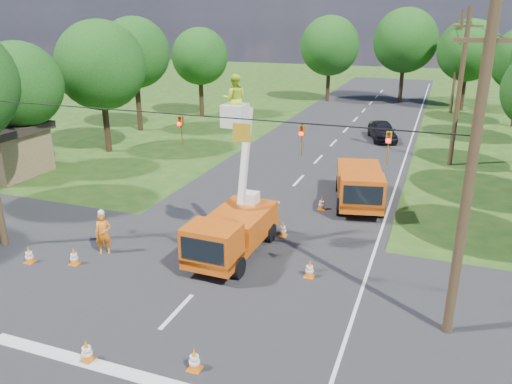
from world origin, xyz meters
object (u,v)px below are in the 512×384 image
at_px(traffic_cone_2, 283,229).
at_px(traffic_cone_4, 74,257).
at_px(traffic_cone_1, 194,360).
at_px(tree_far_a, 330,46).
at_px(distant_car, 382,131).
at_px(traffic_cone_8, 310,269).
at_px(pole_right_far, 457,62).
at_px(pole_right_near, 470,178).
at_px(ground_worker, 103,234).
at_px(traffic_cone_3, 322,203).
at_px(tree_far_c, 469,51).
at_px(traffic_cone_7, 363,169).
at_px(tree_left_e, 135,53).
at_px(traffic_cone_5, 29,255).
at_px(bucket_truck, 232,219).
at_px(tree_left_c, 19,85).
at_px(tree_far_b, 405,41).
at_px(tree_left_d, 101,66).
at_px(traffic_cone_0, 87,351).
at_px(tree_left_f, 200,57).
at_px(pole_right_mid, 460,87).
at_px(second_truck, 360,185).

relative_size(traffic_cone_2, traffic_cone_4, 1.00).
xyz_separation_m(traffic_cone_1, tree_far_a, (-6.88, 47.38, 5.83)).
relative_size(distant_car, traffic_cone_8, 6.27).
relative_size(traffic_cone_1, pole_right_far, 0.07).
xyz_separation_m(traffic_cone_4, pole_right_near, (13.98, 0.40, 4.75)).
relative_size(ground_worker, traffic_cone_3, 2.56).
xyz_separation_m(traffic_cone_8, tree_far_c, (5.94, 40.14, 5.70)).
relative_size(ground_worker, traffic_cone_7, 2.56).
xyz_separation_m(ground_worker, tree_left_e, (-11.84, 21.13, 5.58)).
distance_m(traffic_cone_5, traffic_cone_8, 11.18).
bearing_deg(bucket_truck, tree_left_c, 160.39).
xyz_separation_m(ground_worker, tree_far_c, (14.46, 41.13, 5.15)).
bearing_deg(pole_right_near, traffic_cone_4, -178.34).
bearing_deg(distant_car, tree_far_b, 72.84).
relative_size(traffic_cone_1, traffic_cone_5, 1.00).
xyz_separation_m(tree_far_a, tree_far_b, (8.00, 2.00, 0.62)).
relative_size(tree_left_d, tree_far_a, 0.97).
bearing_deg(traffic_cone_3, ground_worker, -132.50).
distance_m(traffic_cone_2, traffic_cone_5, 10.62).
xyz_separation_m(bucket_truck, tree_far_b, (2.87, 42.46, 5.18)).
relative_size(traffic_cone_0, traffic_cone_1, 1.00).
bearing_deg(traffic_cone_1, tree_left_f, 115.89).
bearing_deg(traffic_cone_2, traffic_cone_4, -141.75).
bearing_deg(traffic_cone_7, traffic_cone_0, -102.47).
bearing_deg(tree_left_e, traffic_cone_8, -44.68).
bearing_deg(traffic_cone_8, pole_right_mid, 74.78).
relative_size(traffic_cone_3, pole_right_far, 0.07).
xyz_separation_m(pole_right_near, tree_left_e, (-25.30, 22.00, 1.38)).
bearing_deg(traffic_cone_3, pole_right_near, -55.44).
height_order(traffic_cone_2, pole_right_far, pole_right_far).
distance_m(ground_worker, tree_left_d, 18.10).
height_order(traffic_cone_5, traffic_cone_8, same).
bearing_deg(tree_left_d, bucket_truck, -39.49).
distance_m(traffic_cone_2, traffic_cone_3, 3.89).
height_order(ground_worker, tree_far_c, tree_far_c).
height_order(traffic_cone_1, tree_far_b, tree_far_b).
relative_size(traffic_cone_3, tree_left_f, 0.08).
bearing_deg(tree_far_c, traffic_cone_0, -102.77).
distance_m(second_truck, tree_left_d, 20.24).
bearing_deg(second_truck, bucket_truck, -128.93).
bearing_deg(traffic_cone_5, tree_left_f, 103.69).
height_order(bucket_truck, traffic_cone_1, bucket_truck).
height_order(traffic_cone_1, tree_far_c, tree_far_c).
height_order(distant_car, tree_far_b, tree_far_b).
bearing_deg(pole_right_mid, tree_far_a, 120.41).
distance_m(traffic_cone_5, tree_left_c, 14.46).
relative_size(tree_left_c, tree_left_e, 0.86).
distance_m(traffic_cone_1, pole_right_far, 45.12).
height_order(traffic_cone_0, tree_left_c, tree_left_c).
bearing_deg(second_truck, traffic_cone_1, -110.46).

